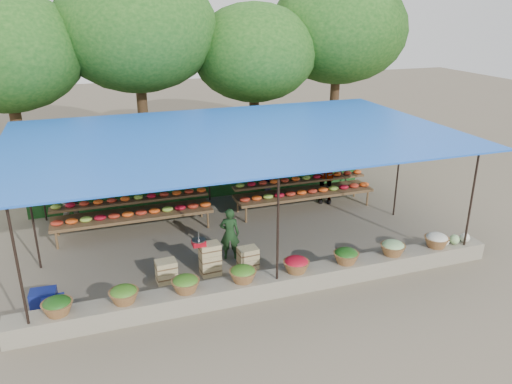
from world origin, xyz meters
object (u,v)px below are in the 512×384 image
object	(u,v)px
vendor_seated	(230,234)
blue_crate_back	(54,304)
crate_counter	(209,262)
weighing_scale	(199,242)
blue_crate_front	(43,297)

from	to	relation	value
vendor_seated	blue_crate_back	xyz separation A→B (m)	(-3.97, -0.95, -0.52)
crate_counter	weighing_scale	xyz separation A→B (m)	(-0.22, -0.00, 0.54)
vendor_seated	blue_crate_back	size ratio (longest dim) A/B	2.91
blue_crate_front	blue_crate_back	xyz separation A→B (m)	(0.21, -0.29, -0.02)
vendor_seated	blue_crate_back	bearing A→B (deg)	29.90
blue_crate_front	blue_crate_back	size ratio (longest dim) A/B	1.16
crate_counter	weighing_scale	world-z (taller)	weighing_scale
blue_crate_front	vendor_seated	bearing A→B (deg)	12.71
crate_counter	blue_crate_front	distance (m)	3.52
blue_crate_back	crate_counter	bearing A→B (deg)	1.76
crate_counter	blue_crate_front	size ratio (longest dim) A/B	4.57
blue_crate_back	vendor_seated	bearing A→B (deg)	9.15
crate_counter	vendor_seated	xyz separation A→B (m)	(0.67, 0.60, 0.34)
crate_counter	vendor_seated	distance (m)	0.96
vendor_seated	blue_crate_back	distance (m)	4.12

